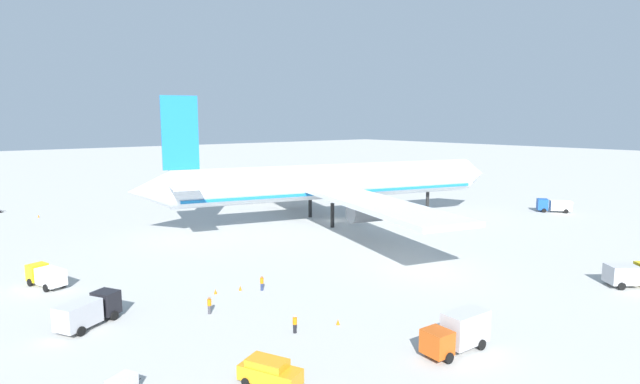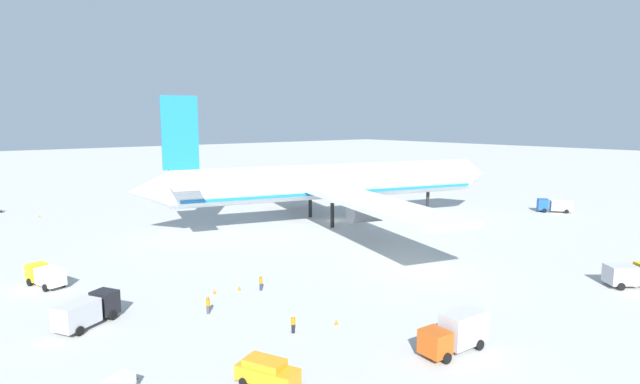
{
  "view_description": "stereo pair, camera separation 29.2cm",
  "coord_description": "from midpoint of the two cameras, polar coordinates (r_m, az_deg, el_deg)",
  "views": [
    {
      "loc": [
        -62.14,
        -71.92,
        19.27
      ],
      "look_at": [
        -2.72,
        1.32,
        5.72
      ],
      "focal_mm": 28.04,
      "sensor_mm": 36.0,
      "label": 1
    },
    {
      "loc": [
        -61.91,
        -72.1,
        19.27
      ],
      "look_at": [
        -2.72,
        1.32,
        5.72
      ],
      "focal_mm": 28.04,
      "sensor_mm": 36.0,
      "label": 2
    }
  ],
  "objects": [
    {
      "name": "traffic_cone_1",
      "position": [
        58.84,
        -9.23,
        -10.76
      ],
      "size": [
        0.36,
        0.36,
        0.55
      ],
      "primitive_type": "cone",
      "color": "orange",
      "rests_on": "ground"
    },
    {
      "name": "service_truck_3",
      "position": [
        53.04,
        -25.11,
        -12.16
      ],
      "size": [
        6.49,
        4.9,
        2.71
      ],
      "color": "black",
      "rests_on": "ground"
    },
    {
      "name": "ground_worker_2",
      "position": [
        52.54,
        -12.67,
        -12.49
      ],
      "size": [
        0.53,
        0.53,
        1.77
      ],
      "color": "#3F3F47",
      "rests_on": "ground"
    },
    {
      "name": "traffic_cone_0",
      "position": [
        49.08,
        1.89,
        -14.59
      ],
      "size": [
        0.36,
        0.36,
        0.55
      ],
      "primitive_type": "cone",
      "color": "orange",
      "rests_on": "ground"
    },
    {
      "name": "ground_worker_0",
      "position": [
        58.31,
        -6.8,
        -10.28
      ],
      "size": [
        0.42,
        0.42,
        1.71
      ],
      "color": "navy",
      "rests_on": "ground"
    },
    {
      "name": "service_truck_4",
      "position": [
        67.16,
        -28.88,
        -8.33
      ],
      "size": [
        3.56,
        5.93,
        2.4
      ],
      "color": "yellow",
      "rests_on": "ground"
    },
    {
      "name": "traffic_cone_4",
      "position": [
        114.93,
        -29.52,
        -2.41
      ],
      "size": [
        0.36,
        0.36,
        0.55
      ],
      "primitive_type": "cone",
      "color": "orange",
      "rests_on": "ground"
    },
    {
      "name": "service_truck_0",
      "position": [
        45.04,
        15.29,
        -15.09
      ],
      "size": [
        6.61,
        2.79,
        3.22
      ],
      "color": "#BF4C14",
      "rests_on": "ground"
    },
    {
      "name": "baggage_cart_0",
      "position": [
        40.52,
        -21.85,
        -19.69
      ],
      "size": [
        2.91,
        2.32,
        1.31
      ],
      "color": "#595B60",
      "rests_on": "ground"
    },
    {
      "name": "airliner",
      "position": [
        95.24,
        0.99,
        1.09
      ],
      "size": [
        72.19,
        78.61,
        23.33
      ],
      "color": "silver",
      "rests_on": "ground"
    },
    {
      "name": "ground_plane",
      "position": [
        96.97,
        1.66,
        -3.29
      ],
      "size": [
        600.0,
        600.0,
        0.0
      ],
      "primitive_type": "plane",
      "color": "#B2B2AD"
    },
    {
      "name": "service_truck_5",
      "position": [
        116.63,
        25.08,
        -1.37
      ],
      "size": [
        5.84,
        6.58,
        2.76
      ],
      "color": "#194CA5",
      "rests_on": "ground"
    },
    {
      "name": "traffic_cone_3",
      "position": [
        144.94,
        -1.35,
        0.64
      ],
      "size": [
        0.36,
        0.36,
        0.55
      ],
      "primitive_type": "cone",
      "color": "orange",
      "rests_on": "ground"
    },
    {
      "name": "traffic_cone_2",
      "position": [
        58.23,
        -11.98,
        -11.04
      ],
      "size": [
        0.36,
        0.36,
        0.55
      ],
      "primitive_type": "cone",
      "color": "orange",
      "rests_on": "ground"
    },
    {
      "name": "service_van",
      "position": [
        39.02,
        -6.01,
        -19.73
      ],
      "size": [
        3.61,
        5.01,
        1.97
      ],
      "color": "orange",
      "rests_on": "ground"
    },
    {
      "name": "service_truck_2",
      "position": [
        69.14,
        31.77,
        -7.96
      ],
      "size": [
        5.64,
        5.06,
        2.73
      ],
      "color": "yellow",
      "rests_on": "ground"
    },
    {
      "name": "ground_worker_1",
      "position": [
        47.18,
        -3.07,
        -14.79
      ],
      "size": [
        0.43,
        0.43,
        1.7
      ],
      "color": "black",
      "rests_on": "ground"
    }
  ]
}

